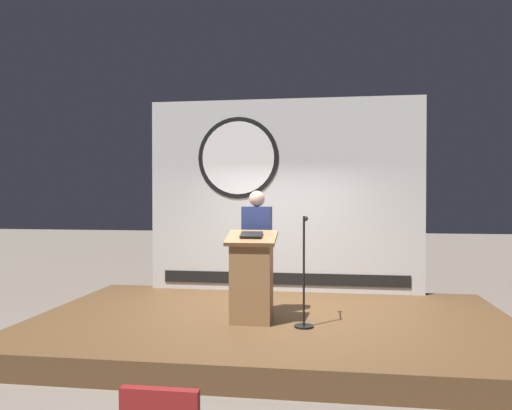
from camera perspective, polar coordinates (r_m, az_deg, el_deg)
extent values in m
plane|color=#6B6056|center=(6.98, 1.84, -15.06)|extent=(40.00, 40.00, 0.00)
cube|color=brown|center=(6.94, 1.84, -13.87)|extent=(6.40, 4.00, 0.30)
cube|color=silver|center=(8.55, 3.23, 1.11)|extent=(4.67, 0.10, 3.29)
cylinder|color=black|center=(8.62, -2.06, 5.42)|extent=(1.41, 0.02, 1.41)
cylinder|color=white|center=(8.62, -2.07, 5.42)|extent=(1.26, 0.02, 1.26)
cube|color=black|center=(8.60, 3.19, -8.43)|extent=(4.21, 0.02, 0.20)
cube|color=olive|center=(6.50, -0.51, -8.73)|extent=(0.52, 0.40, 1.06)
cube|color=olive|center=(6.43, -0.51, -3.80)|extent=(0.64, 0.50, 0.18)
cube|color=black|center=(6.41, -0.54, -3.41)|extent=(0.28, 0.20, 0.08)
cylinder|color=black|center=(6.99, 0.11, -9.01)|extent=(0.26, 0.26, 0.83)
cube|color=navy|center=(6.90, 0.11, -2.92)|extent=(0.40, 0.24, 0.66)
sphere|color=tan|center=(6.88, 0.11, 0.73)|extent=(0.22, 0.22, 0.22)
cylinder|color=black|center=(6.40, 5.49, -13.65)|extent=(0.24, 0.24, 0.02)
cylinder|color=black|center=(6.26, 5.50, -7.62)|extent=(0.03, 0.03, 1.39)
cylinder|color=black|center=(6.42, 5.60, -1.64)|extent=(0.02, 0.44, 0.02)
sphere|color=#262626|center=(6.64, 5.69, -1.55)|extent=(0.07, 0.07, 0.07)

